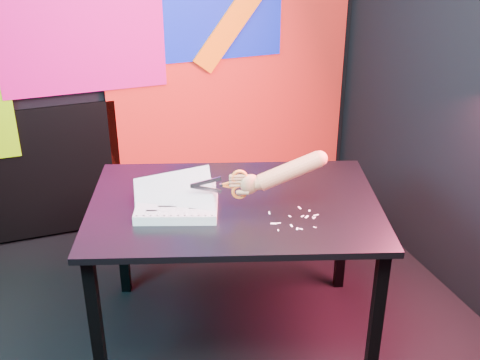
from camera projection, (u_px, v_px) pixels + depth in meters
name	position (u px, v px, depth m)	size (l,w,h in m)	color
room	(190.00, 95.00, 2.22)	(3.01, 3.01, 2.71)	black
backdrop	(139.00, 85.00, 3.66)	(2.88, 0.05, 2.08)	red
work_table	(234.00, 218.00, 2.77)	(1.52, 1.23, 0.75)	black
printout_stack	(177.00, 206.00, 2.66)	(0.42, 0.36, 0.19)	silver
scissors	(236.00, 185.00, 2.60)	(0.24, 0.08, 0.14)	#A7A8AA
hand_forearm	(283.00, 173.00, 2.59)	(0.40, 0.15, 0.19)	tan
paper_clippings	(296.00, 219.00, 2.60)	(0.23, 0.20, 0.00)	white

